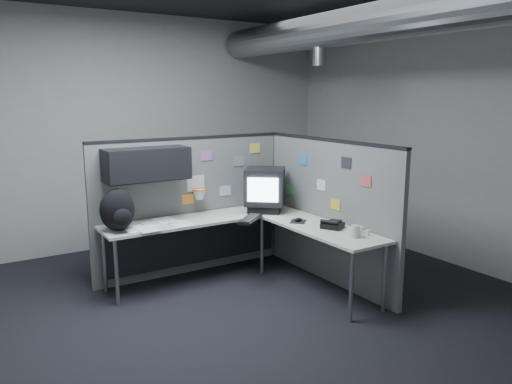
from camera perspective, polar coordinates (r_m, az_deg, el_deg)
room at (r=5.07m, az=5.41°, el=10.88°), size 5.62×5.62×3.22m
partition_back at (r=5.83m, az=-8.59°, el=-0.05°), size 2.44×0.42×1.63m
partition_right at (r=5.72m, az=8.21°, el=-2.07°), size 0.07×2.23×1.63m
desk at (r=5.63m, az=-2.55°, el=-4.35°), size 2.31×2.11×0.73m
monitor at (r=5.97m, az=1.04°, el=0.34°), size 0.64×0.64×0.52m
keyboard at (r=5.55m, az=-0.69°, el=-3.12°), size 0.44×0.40×0.04m
mouse at (r=5.53m, az=4.84°, el=-3.25°), size 0.25×0.26×0.04m
phone at (r=5.30m, az=8.71°, el=-3.71°), size 0.27×0.28×0.10m
bottles at (r=5.12m, az=11.77°, el=-4.36°), size 0.14×0.18×0.08m
cup at (r=4.99m, az=11.28°, el=-4.45°), size 0.10×0.10×0.12m
papers at (r=5.45m, az=-11.27°, el=-3.73°), size 0.73×0.55×0.02m
backpack at (r=5.29m, az=-15.51°, el=-2.07°), size 0.42×0.41×0.44m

